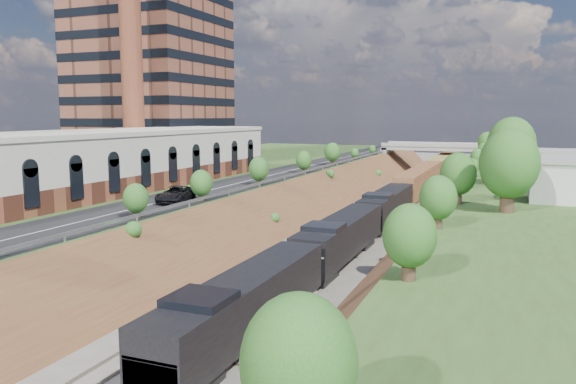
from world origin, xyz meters
name	(u,v)px	position (x,y,z in m)	size (l,w,h in m)	color
platform_left	(168,188)	(-33.00, 60.00, 2.50)	(44.00, 180.00, 5.00)	#364E20
embankment_left	(298,212)	(-11.00, 60.00, 0.00)	(7.07, 180.00, 7.07)	brown
embankment_right	(457,223)	(11.00, 60.00, 0.00)	(7.07, 180.00, 7.07)	brown
rail_left_track	(355,215)	(-2.60, 60.00, 0.09)	(1.58, 180.00, 0.18)	gray
rail_right_track	(392,218)	(2.60, 60.00, 0.09)	(1.58, 180.00, 0.18)	gray
road	(269,176)	(-15.50, 60.00, 5.05)	(8.00, 180.00, 0.10)	black
guardrail	(295,174)	(-11.40, 59.80, 5.55)	(0.10, 171.00, 0.70)	#99999E
commercial_building	(95,161)	(-28.00, 38.00, 8.51)	(14.30, 62.30, 7.00)	brown
highrise_tower	(149,7)	(-44.00, 72.00, 32.88)	(22.00, 22.00, 53.90)	brown
smokestack	(131,39)	(-36.00, 56.00, 25.00)	(3.20, 3.20, 40.00)	brown
overpass	(435,153)	(0.00, 122.00, 4.92)	(24.50, 8.30, 7.40)	gray
white_building_near	(575,180)	(23.50, 52.00, 7.00)	(9.00, 12.00, 4.00)	silver
white_building_far	(556,165)	(23.00, 74.00, 6.80)	(8.00, 10.00, 3.60)	silver
tree_right_large	(509,165)	(17.00, 40.00, 9.38)	(5.25, 5.25, 7.61)	#473323
tree_left_crest	(103,204)	(-11.80, 20.00, 7.04)	(2.45, 2.45, 3.55)	#473323
freight_train	(409,188)	(2.60, 72.72, 2.70)	(3.24, 130.14, 4.79)	black
suv	(175,194)	(-14.07, 33.39, 5.91)	(2.67, 5.80, 1.61)	black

